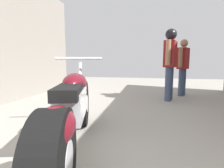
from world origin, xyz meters
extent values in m
plane|color=#9E998E|center=(0.00, 3.23, 0.00)|extent=(15.50, 15.50, 0.00)
cylinder|color=black|center=(-0.65, 2.75, 0.34)|extent=(0.37, 0.70, 0.68)
cylinder|color=silver|center=(-0.65, 2.75, 0.34)|extent=(0.27, 0.30, 0.26)
cylinder|color=black|center=(-0.24, 1.28, 0.34)|extent=(0.37, 0.70, 0.68)
cylinder|color=silver|center=(-0.24, 1.28, 0.34)|extent=(0.27, 0.30, 0.26)
cube|color=silver|center=(-0.45, 2.02, 0.53)|extent=(0.43, 0.72, 0.30)
ellipsoid|color=#5B0F19|center=(-0.51, 2.24, 0.72)|extent=(0.41, 0.60, 0.23)
cube|color=black|center=(-0.40, 1.83, 0.69)|extent=(0.36, 0.55, 0.11)
ellipsoid|color=#5B0F19|center=(-0.26, 1.33, 0.55)|extent=(0.39, 0.52, 0.25)
cylinder|color=silver|center=(-0.64, 2.71, 0.66)|extent=(0.12, 0.27, 0.61)
cylinder|color=silver|center=(-0.63, 2.67, 1.02)|extent=(0.64, 0.21, 0.04)
cylinder|color=silver|center=(-0.51, 1.67, 0.24)|extent=(0.25, 0.59, 0.10)
cylinder|color=#384766|center=(1.36, 5.66, 0.39)|extent=(0.20, 0.20, 0.77)
cylinder|color=#384766|center=(1.28, 5.49, 0.39)|extent=(0.20, 0.20, 0.77)
cube|color=maroon|center=(1.32, 5.58, 1.07)|extent=(0.40, 0.48, 0.59)
cylinder|color=#9E7051|center=(1.44, 5.81, 1.09)|extent=(0.14, 0.14, 0.54)
cylinder|color=#9E7051|center=(1.20, 5.34, 1.09)|extent=(0.14, 0.14, 0.54)
sphere|color=#9E7051|center=(1.32, 5.58, 1.49)|extent=(0.21, 0.21, 0.21)
cylinder|color=#384766|center=(0.90, 4.95, 0.42)|extent=(0.20, 0.20, 0.84)
cylinder|color=#384766|center=(0.84, 4.75, 0.42)|extent=(0.20, 0.20, 0.84)
cube|color=maroon|center=(0.87, 4.85, 1.16)|extent=(0.37, 0.52, 0.64)
cylinder|color=#9E7051|center=(0.96, 5.13, 1.18)|extent=(0.14, 0.14, 0.59)
cylinder|color=#9E7051|center=(0.79, 4.58, 1.18)|extent=(0.14, 0.14, 0.59)
sphere|color=black|center=(0.87, 4.85, 1.62)|extent=(0.23, 0.23, 0.23)
sphere|color=black|center=(0.87, 4.85, 1.63)|extent=(0.27, 0.27, 0.27)
camera|label=1|loc=(0.32, 0.35, 0.96)|focal=27.59mm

